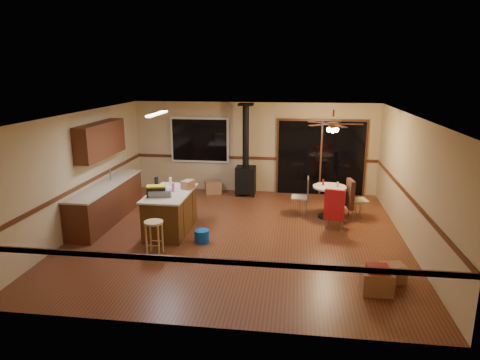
% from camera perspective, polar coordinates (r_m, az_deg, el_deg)
% --- Properties ---
extents(floor, '(7.00, 7.00, 0.00)m').
position_cam_1_polar(floor, '(9.38, -0.24, -7.27)').
color(floor, '#5D2E1A').
rests_on(floor, ground).
extents(ceiling, '(7.00, 7.00, 0.00)m').
position_cam_1_polar(ceiling, '(8.76, -0.26, 8.73)').
color(ceiling, silver).
rests_on(ceiling, ground).
extents(wall_back, '(7.00, 0.00, 7.00)m').
position_cam_1_polar(wall_back, '(12.39, 1.94, 4.32)').
color(wall_back, tan).
rests_on(wall_back, ground).
extents(wall_front, '(7.00, 0.00, 7.00)m').
position_cam_1_polar(wall_front, '(5.70, -5.04, -7.98)').
color(wall_front, tan).
rests_on(wall_front, ground).
extents(wall_left, '(0.00, 7.00, 7.00)m').
position_cam_1_polar(wall_left, '(10.06, -20.42, 1.05)').
color(wall_left, tan).
rests_on(wall_left, ground).
extents(wall_right, '(0.00, 7.00, 7.00)m').
position_cam_1_polar(wall_right, '(9.21, 21.88, -0.26)').
color(wall_right, tan).
rests_on(wall_right, ground).
extents(chair_rail, '(7.00, 7.00, 0.08)m').
position_cam_1_polar(chair_rail, '(9.06, -0.25, -1.39)').
color(chair_rail, '#4B2512').
rests_on(chair_rail, ground).
extents(window, '(1.72, 0.10, 1.32)m').
position_cam_1_polar(window, '(12.56, -5.39, 5.33)').
color(window, black).
rests_on(window, ground).
extents(sliding_door, '(2.52, 0.10, 2.10)m').
position_cam_1_polar(sliding_door, '(12.35, 10.72, 2.87)').
color(sliding_door, black).
rests_on(sliding_door, ground).
extents(lower_cabinets, '(0.60, 3.00, 0.86)m').
position_cam_1_polar(lower_cabinets, '(10.58, -17.33, -2.95)').
color(lower_cabinets, '#502414').
rests_on(lower_cabinets, ground).
extents(countertop, '(0.64, 3.04, 0.04)m').
position_cam_1_polar(countertop, '(10.46, -17.51, -0.59)').
color(countertop, '#C0B395').
rests_on(countertop, lower_cabinets).
extents(upper_cabinets, '(0.35, 2.00, 0.80)m').
position_cam_1_polar(upper_cabinets, '(10.49, -18.10, 5.10)').
color(upper_cabinets, '#502414').
rests_on(upper_cabinets, ground).
extents(kitchen_island, '(0.88, 1.68, 0.90)m').
position_cam_1_polar(kitchen_island, '(9.53, -9.24, -4.21)').
color(kitchen_island, '#4E3113').
rests_on(kitchen_island, ground).
extents(wood_stove, '(0.55, 0.50, 2.52)m').
position_cam_1_polar(wood_stove, '(12.08, 0.76, 1.31)').
color(wood_stove, black).
rests_on(wood_stove, ground).
extents(ceiling_fan, '(0.24, 0.24, 0.55)m').
position_cam_1_polar(ceiling_fan, '(10.16, 12.29, 6.99)').
color(ceiling_fan, brown).
rests_on(ceiling_fan, ceiling).
extents(fluorescent_strip, '(0.10, 1.20, 0.04)m').
position_cam_1_polar(fluorescent_strip, '(9.47, -10.99, 8.65)').
color(fluorescent_strip, white).
rests_on(fluorescent_strip, ceiling).
extents(toolbox_grey, '(0.50, 0.34, 0.14)m').
position_cam_1_polar(toolbox_grey, '(9.12, -10.62, -1.72)').
color(toolbox_grey, slate).
rests_on(toolbox_grey, kitchen_island).
extents(toolbox_black, '(0.42, 0.28, 0.21)m').
position_cam_1_polar(toolbox_black, '(9.10, -11.10, -1.56)').
color(toolbox_black, black).
rests_on(toolbox_black, kitchen_island).
extents(toolbox_yellow_lid, '(0.42, 0.28, 0.03)m').
position_cam_1_polar(toolbox_yellow_lid, '(9.07, -11.14, -0.82)').
color(toolbox_yellow_lid, gold).
rests_on(toolbox_yellow_lid, toolbox_black).
extents(box_on_island, '(0.30, 0.34, 0.19)m').
position_cam_1_polar(box_on_island, '(9.61, -6.95, -0.60)').
color(box_on_island, '#916340').
rests_on(box_on_island, kitchen_island).
extents(bottle_dark, '(0.09, 0.09, 0.31)m').
position_cam_1_polar(bottle_dark, '(9.55, -11.05, -0.49)').
color(bottle_dark, black).
rests_on(bottle_dark, kitchen_island).
extents(bottle_pink, '(0.07, 0.07, 0.20)m').
position_cam_1_polar(bottle_pink, '(9.40, -8.92, -0.99)').
color(bottle_pink, '#D84C8C').
rests_on(bottle_pink, kitchen_island).
extents(bottle_white, '(0.08, 0.08, 0.19)m').
position_cam_1_polar(bottle_white, '(9.93, -9.26, -0.19)').
color(bottle_white, white).
rests_on(bottle_white, kitchen_island).
extents(bar_stool, '(0.41, 0.41, 0.67)m').
position_cam_1_polar(bar_stool, '(8.48, -11.34, -7.56)').
color(bar_stool, tan).
rests_on(bar_stool, floor).
extents(blue_bucket, '(0.35, 0.35, 0.26)m').
position_cam_1_polar(blue_bucket, '(8.98, -5.10, -7.47)').
color(blue_bucket, '#0C50B5').
rests_on(blue_bucket, floor).
extents(dining_table, '(0.80, 0.80, 0.78)m').
position_cam_1_polar(dining_table, '(10.50, 11.81, -2.16)').
color(dining_table, black).
rests_on(dining_table, ground).
extents(glass_red, '(0.07, 0.07, 0.14)m').
position_cam_1_polar(glass_red, '(10.50, 11.04, -0.28)').
color(glass_red, '#590C14').
rests_on(glass_red, dining_table).
extents(glass_cream, '(0.07, 0.07, 0.12)m').
position_cam_1_polar(glass_cream, '(10.39, 12.90, -0.60)').
color(glass_cream, beige).
rests_on(glass_cream, dining_table).
extents(chair_left, '(0.41, 0.41, 0.51)m').
position_cam_1_polar(chair_left, '(10.55, 8.57, -1.59)').
color(chair_left, tan).
rests_on(chair_left, ground).
extents(chair_near, '(0.52, 0.55, 0.70)m').
position_cam_1_polar(chair_near, '(9.65, 12.50, -3.24)').
color(chair_near, tan).
rests_on(chair_near, ground).
extents(chair_right, '(0.52, 0.49, 0.70)m').
position_cam_1_polar(chair_right, '(10.56, 14.63, -1.84)').
color(chair_right, tan).
rests_on(chair_right, ground).
extents(box_under_window, '(0.54, 0.49, 0.36)m').
position_cam_1_polar(box_under_window, '(12.41, -3.60, -0.98)').
color(box_under_window, '#916340').
rests_on(box_under_window, floor).
extents(box_corner_a, '(0.49, 0.42, 0.37)m').
position_cam_1_polar(box_corner_a, '(7.37, 17.76, -12.78)').
color(box_corner_a, '#916340').
rests_on(box_corner_a, floor).
extents(box_corner_b, '(0.44, 0.40, 0.31)m').
position_cam_1_polar(box_corner_b, '(7.81, 19.69, -11.61)').
color(box_corner_b, '#916340').
rests_on(box_corner_b, floor).
extents(box_small_red, '(0.34, 0.28, 0.09)m').
position_cam_1_polar(box_small_red, '(7.27, 17.90, -11.17)').
color(box_small_red, maroon).
rests_on(box_small_red, box_corner_a).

